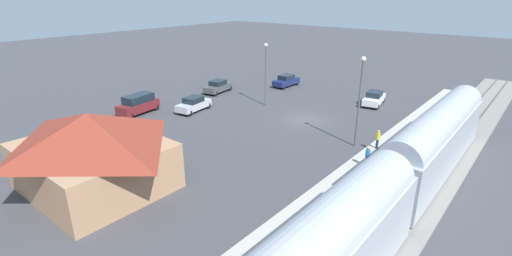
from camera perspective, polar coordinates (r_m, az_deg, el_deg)
name	(u,v)px	position (r m, az deg, el deg)	size (l,w,h in m)	color
ground_plane	(306,120)	(40.60, 7.85, 1.21)	(200.00, 200.00, 0.00)	#424247
railway_track	(444,153)	(35.90, 27.20, -3.47)	(4.80, 70.00, 0.30)	gray
platform	(398,141)	(36.73, 21.21, -1.92)	(3.20, 46.00, 0.30)	#B7B2A8
passenger_train	(391,185)	(22.73, 20.31, -8.27)	(2.93, 36.89, 4.98)	#ADB2BC
station_building	(92,150)	(28.12, -24.14, -3.09)	(10.61, 8.89, 5.58)	tan
pedestrian_on_platform	(368,155)	(30.00, 16.96, -4.07)	(0.36, 0.36, 1.71)	#23284C
pedestrian_waiting_far	(378,138)	(33.71, 18.40, -1.47)	(0.36, 0.36, 1.71)	#23284C
sedan_silver	(194,104)	(43.60, -9.68, 3.69)	(2.47, 4.72, 1.74)	silver
sedan_white	(374,98)	(47.66, 17.88, 4.43)	(2.53, 4.74, 1.74)	white
suv_maroon	(138,104)	(44.24, -17.84, 3.59)	(2.66, 5.13, 2.22)	maroon
sedan_charcoal	(218,86)	(51.36, -5.93, 6.44)	(2.55, 4.74, 1.74)	#47494F
sedan_navy	(286,81)	(54.67, 4.71, 7.35)	(1.93, 4.54, 1.74)	navy
light_pole_near_platform	(360,92)	(33.18, 15.88, 5.42)	(0.44, 0.44, 8.17)	#515156
light_pole_lot_center	(266,67)	(44.41, 1.52, 9.47)	(0.44, 0.44, 7.57)	#515156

